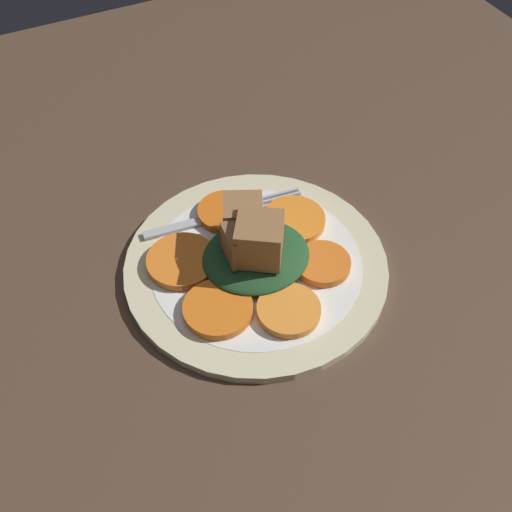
# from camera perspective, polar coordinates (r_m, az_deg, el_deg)

# --- Properties ---
(table_slab) EXTENTS (1.20, 1.20, 0.02)m
(table_slab) POSITION_cam_1_polar(r_m,az_deg,el_deg) (0.69, 0.00, -1.68)
(table_slab) COLOR #4C3828
(table_slab) RESTS_ON ground
(plate) EXTENTS (0.28, 0.28, 0.01)m
(plate) POSITION_cam_1_polar(r_m,az_deg,el_deg) (0.68, 0.00, -0.87)
(plate) COLOR beige
(plate) RESTS_ON table_slab
(carrot_slice_0) EXTENTS (0.07, 0.07, 0.01)m
(carrot_slice_0) POSITION_cam_1_polar(r_m,az_deg,el_deg) (0.64, -3.40, -4.70)
(carrot_slice_0) COLOR orange
(carrot_slice_0) RESTS_ON plate
(carrot_slice_1) EXTENTS (0.06, 0.06, 0.01)m
(carrot_slice_1) POSITION_cam_1_polar(r_m,az_deg,el_deg) (0.64, 3.06, -4.77)
(carrot_slice_1) COLOR orange
(carrot_slice_1) RESTS_ON plate
(carrot_slice_2) EXTENTS (0.06, 0.06, 0.01)m
(carrot_slice_2) POSITION_cam_1_polar(r_m,az_deg,el_deg) (0.67, 5.94, -0.67)
(carrot_slice_2) COLOR orange
(carrot_slice_2) RESTS_ON plate
(carrot_slice_3) EXTENTS (0.07, 0.07, 0.01)m
(carrot_slice_3) POSITION_cam_1_polar(r_m,az_deg,el_deg) (0.71, 3.36, 3.21)
(carrot_slice_3) COLOR orange
(carrot_slice_3) RESTS_ON plate
(carrot_slice_4) EXTENTS (0.06, 0.06, 0.01)m
(carrot_slice_4) POSITION_cam_1_polar(r_m,az_deg,el_deg) (0.72, -2.54, 4.01)
(carrot_slice_4) COLOR orange
(carrot_slice_4) RESTS_ON plate
(carrot_slice_5) EXTENTS (0.07, 0.07, 0.01)m
(carrot_slice_5) POSITION_cam_1_polar(r_m,az_deg,el_deg) (0.68, -6.60, -0.44)
(carrot_slice_5) COLOR orange
(carrot_slice_5) RESTS_ON plate
(center_pile) EXTENTS (0.11, 0.11, 0.07)m
(center_pile) POSITION_cam_1_polar(r_m,az_deg,el_deg) (0.66, -0.22, 0.96)
(center_pile) COLOR #1E4723
(center_pile) RESTS_ON plate
(fork) EXTENTS (0.19, 0.04, 0.00)m
(fork) POSITION_cam_1_polar(r_m,az_deg,el_deg) (0.72, -2.43, 3.76)
(fork) COLOR #B2B2B7
(fork) RESTS_ON plate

